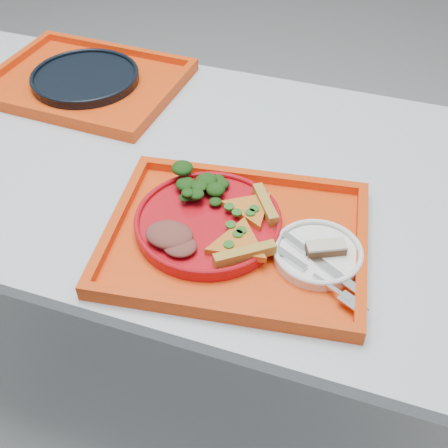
{
  "coord_description": "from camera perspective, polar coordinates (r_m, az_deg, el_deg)",
  "views": [
    {
      "loc": [
        0.45,
        -0.85,
        1.46
      ],
      "look_at": [
        0.22,
        -0.18,
        0.78
      ],
      "focal_mm": 45.0,
      "sensor_mm": 36.0,
      "label": 1
    }
  ],
  "objects": [
    {
      "name": "tray_far",
      "position": [
        1.46,
        -13.81,
        13.68
      ],
      "size": [
        0.46,
        0.37,
        0.01
      ],
      "primitive_type": "cube",
      "rotation": [
        0.0,
        0.0,
        -0.04
      ],
      "color": "red",
      "rests_on": "table"
    },
    {
      "name": "side_plate",
      "position": [
        0.96,
        9.47,
        -3.11
      ],
      "size": [
        0.15,
        0.15,
        0.01
      ],
      "primitive_type": "cylinder",
      "color": "white",
      "rests_on": "tray_main"
    },
    {
      "name": "dessert_bar",
      "position": [
        0.95,
        10.32,
        -2.41
      ],
      "size": [
        0.07,
        0.05,
        0.02
      ],
      "rotation": [
        0.0,
        0.0,
        0.46
      ],
      "color": "#502B1A",
      "rests_on": "side_plate"
    },
    {
      "name": "navy_plate",
      "position": [
        1.45,
        -13.9,
        14.15
      ],
      "size": [
        0.26,
        0.26,
        0.02
      ],
      "primitive_type": "cylinder",
      "color": "black",
      "rests_on": "tray_far"
    },
    {
      "name": "knife",
      "position": [
        0.94,
        9.22,
        -3.39
      ],
      "size": [
        0.17,
        0.11,
        0.01
      ],
      "primitive_type": "cube",
      "rotation": [
        0.0,
        0.0,
        -0.52
      ],
      "color": "silver",
      "rests_on": "side_plate"
    },
    {
      "name": "pizza_slice_a",
      "position": [
        0.94,
        1.49,
        -1.81
      ],
      "size": [
        0.16,
        0.16,
        0.02
      ],
      "primitive_type": null,
      "rotation": [
        0.0,
        0.0,
        2.23
      ],
      "color": "orange",
      "rests_on": "dinner_plate"
    },
    {
      "name": "meat_portion",
      "position": [
        0.95,
        -5.57,
        -1.1
      ],
      "size": [
        0.08,
        0.07,
        0.02
      ],
      "primitive_type": "ellipsoid",
      "color": "brown",
      "rests_on": "dinner_plate"
    },
    {
      "name": "tray_main",
      "position": [
        0.99,
        1.19,
        -1.67
      ],
      "size": [
        0.49,
        0.41,
        0.01
      ],
      "primitive_type": "cube",
      "rotation": [
        0.0,
        0.0,
        0.14
      ],
      "color": "red",
      "rests_on": "table"
    },
    {
      "name": "salad_heap",
      "position": [
        1.03,
        -2.55,
        4.22
      ],
      "size": [
        0.1,
        0.09,
        0.05
      ],
      "primitive_type": "ellipsoid",
      "color": "black",
      "rests_on": "dinner_plate"
    },
    {
      "name": "fork",
      "position": [
        0.92,
        8.99,
        -5.03
      ],
      "size": [
        0.18,
        0.1,
        0.01
      ],
      "primitive_type": "cube",
      "rotation": [
        0.0,
        0.0,
        -0.46
      ],
      "color": "silver",
      "rests_on": "side_plate"
    },
    {
      "name": "dinner_plate",
      "position": [
        1.0,
        -1.62,
        0.06
      ],
      "size": [
        0.26,
        0.26,
        0.02
      ],
      "primitive_type": "cylinder",
      "color": "#AE0B14",
      "rests_on": "tray_main"
    },
    {
      "name": "ground",
      "position": [
        1.75,
        -5.23,
        -13.14
      ],
      "size": [
        10.0,
        10.0,
        0.0
      ],
      "primitive_type": "plane",
      "color": "gray",
      "rests_on": "ground"
    },
    {
      "name": "pizza_slice_b",
      "position": [
        1.0,
        2.72,
        1.75
      ],
      "size": [
        0.14,
        0.14,
        0.02
      ],
      "primitive_type": null,
      "rotation": [
        0.0,
        0.0,
        3.74
      ],
      "color": "orange",
      "rests_on": "dinner_plate"
    },
    {
      "name": "table",
      "position": [
        1.24,
        -7.21,
        4.16
      ],
      "size": [
        1.6,
        0.8,
        0.75
      ],
      "color": "#B0BAC5",
      "rests_on": "ground"
    }
  ]
}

